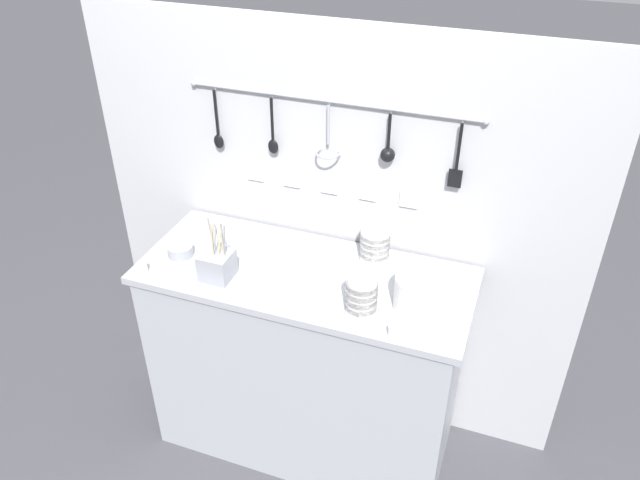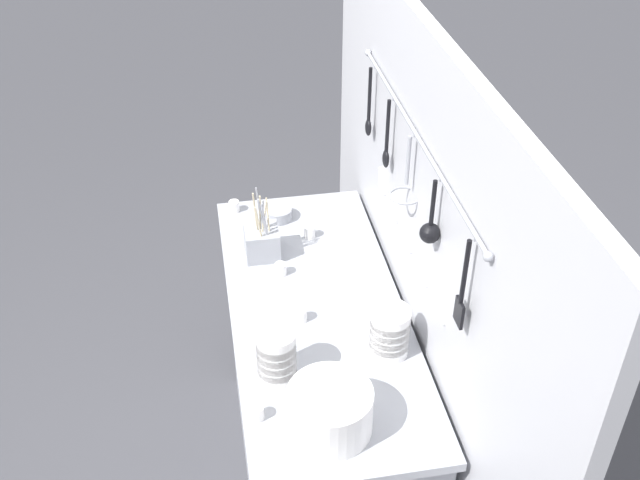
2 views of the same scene
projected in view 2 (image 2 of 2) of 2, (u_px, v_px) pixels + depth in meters
counter at (317, 408)px, 2.65m from camera, size 1.31×0.55×0.95m
back_wall at (410, 303)px, 2.43m from camera, size 2.11×0.11×1.84m
bowl_stack_short_front at (390, 331)px, 2.17m from camera, size 0.12×0.12×0.16m
bowl_stack_nested_right at (277, 356)px, 2.08m from camera, size 0.11×0.11×0.17m
plate_stack at (330, 411)px, 1.94m from camera, size 0.23×0.23×0.13m
steel_mixing_bowl at (278, 214)px, 2.76m from camera, size 0.10×0.10×0.04m
cutlery_caddy at (262, 242)px, 2.56m from camera, size 0.12×0.12×0.27m
cup_front_right at (257, 413)px, 2.00m from camera, size 0.04×0.04×0.04m
cup_centre at (234, 206)px, 2.80m from camera, size 0.04×0.04×0.04m
cup_back_right at (310, 232)px, 2.67m from camera, size 0.04×0.04×0.04m
cup_edge_near at (281, 269)px, 2.49m from camera, size 0.04×0.04×0.04m
cup_edge_far at (301, 315)px, 2.31m from camera, size 0.04×0.04×0.04m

